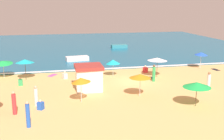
{
  "coord_description": "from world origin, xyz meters",
  "views": [
    {
      "loc": [
        -8.17,
        -27.8,
        8.12
      ],
      "look_at": [
        -1.6,
        2.51,
        0.8
      ],
      "focal_mm": 44.98,
      "sensor_mm": 36.0,
      "label": 1
    }
  ],
  "objects_px": {
    "beach_umbrella_8": "(157,59)",
    "beachgoer_7": "(209,81)",
    "small_boat_0": "(119,46)",
    "beachgoer_10": "(145,70)",
    "beachgoer_4": "(28,115)",
    "beachgoer_9": "(154,73)",
    "beachgoer_11": "(41,105)",
    "lifeguard_cabana": "(89,77)",
    "beach_umbrella_7": "(113,62)",
    "beach_umbrella_4": "(81,80)",
    "small_boat_1": "(77,59)",
    "beachgoer_2": "(14,103)",
    "beach_umbrella_1": "(3,62)",
    "beach_umbrella_3": "(140,76)",
    "beachgoer_0": "(65,76)",
    "beach_umbrella_2": "(25,61)",
    "beachgoer_8": "(20,82)",
    "beach_umbrella_0": "(197,85)",
    "beach_umbrella_6": "(201,54)",
    "beachgoer_6": "(36,96)"
  },
  "relations": [
    {
      "from": "beach_umbrella_8",
      "to": "beachgoer_7",
      "type": "bearing_deg",
      "value": -61.86
    },
    {
      "from": "small_boat_0",
      "to": "beachgoer_10",
      "type": "bearing_deg",
      "value": -94.08
    },
    {
      "from": "beach_umbrella_8",
      "to": "beachgoer_4",
      "type": "relative_size",
      "value": 1.63
    },
    {
      "from": "beachgoer_9",
      "to": "beachgoer_11",
      "type": "bearing_deg",
      "value": -152.99
    },
    {
      "from": "beachgoer_4",
      "to": "beachgoer_11",
      "type": "distance_m",
      "value": 3.32
    },
    {
      "from": "lifeguard_cabana",
      "to": "beachgoer_9",
      "type": "relative_size",
      "value": 1.44
    },
    {
      "from": "beach_umbrella_7",
      "to": "beach_umbrella_8",
      "type": "relative_size",
      "value": 0.76
    },
    {
      "from": "beach_umbrella_4",
      "to": "small_boat_1",
      "type": "height_order",
      "value": "beach_umbrella_4"
    },
    {
      "from": "lifeguard_cabana",
      "to": "beachgoer_2",
      "type": "bearing_deg",
      "value": -141.17
    },
    {
      "from": "beach_umbrella_1",
      "to": "beach_umbrella_3",
      "type": "bearing_deg",
      "value": -36.24
    },
    {
      "from": "beachgoer_2",
      "to": "beachgoer_4",
      "type": "distance_m",
      "value": 2.86
    },
    {
      "from": "beachgoer_2",
      "to": "beachgoer_0",
      "type": "bearing_deg",
      "value": 66.24
    },
    {
      "from": "beach_umbrella_3",
      "to": "beach_umbrella_4",
      "type": "xyz_separation_m",
      "value": [
        -5.32,
        -0.47,
        0.06
      ]
    },
    {
      "from": "beach_umbrella_2",
      "to": "beachgoer_2",
      "type": "height_order",
      "value": "beach_umbrella_2"
    },
    {
      "from": "lifeguard_cabana",
      "to": "beachgoer_8",
      "type": "xyz_separation_m",
      "value": [
        -6.64,
        2.82,
        -0.87
      ]
    },
    {
      "from": "beach_umbrella_2",
      "to": "beachgoer_0",
      "type": "bearing_deg",
      "value": -7.14
    },
    {
      "from": "lifeguard_cabana",
      "to": "beach_umbrella_7",
      "type": "height_order",
      "value": "lifeguard_cabana"
    },
    {
      "from": "beachgoer_2",
      "to": "beachgoer_7",
      "type": "bearing_deg",
      "value": 8.19
    },
    {
      "from": "beach_umbrella_0",
      "to": "beach_umbrella_1",
      "type": "bearing_deg",
      "value": 142.36
    },
    {
      "from": "beachgoer_2",
      "to": "beachgoer_8",
      "type": "relative_size",
      "value": 2.13
    },
    {
      "from": "beach_umbrella_6",
      "to": "beach_umbrella_4",
      "type": "bearing_deg",
      "value": -149.81
    },
    {
      "from": "beach_umbrella_6",
      "to": "lifeguard_cabana",
      "type": "bearing_deg",
      "value": -158.46
    },
    {
      "from": "lifeguard_cabana",
      "to": "small_boat_0",
      "type": "relative_size",
      "value": 0.91
    },
    {
      "from": "beach_umbrella_6",
      "to": "beachgoer_9",
      "type": "relative_size",
      "value": 1.17
    },
    {
      "from": "beachgoer_11",
      "to": "beach_umbrella_4",
      "type": "bearing_deg",
      "value": 16.46
    },
    {
      "from": "beachgoer_10",
      "to": "small_boat_1",
      "type": "bearing_deg",
      "value": 131.03
    },
    {
      "from": "beach_umbrella_7",
      "to": "beachgoer_2",
      "type": "height_order",
      "value": "beach_umbrella_7"
    },
    {
      "from": "beach_umbrella_0",
      "to": "beach_umbrella_8",
      "type": "relative_size",
      "value": 0.95
    },
    {
      "from": "beachgoer_9",
      "to": "beachgoer_6",
      "type": "bearing_deg",
      "value": -157.47
    },
    {
      "from": "beach_umbrella_8",
      "to": "beachgoer_9",
      "type": "xyz_separation_m",
      "value": [
        -1.03,
        -1.76,
        -1.16
      ]
    },
    {
      "from": "beachgoer_7",
      "to": "beachgoer_10",
      "type": "relative_size",
      "value": 2.03
    },
    {
      "from": "beach_umbrella_8",
      "to": "beachgoer_10",
      "type": "xyz_separation_m",
      "value": [
        -0.61,
        2.26,
        -1.69
      ]
    },
    {
      "from": "beach_umbrella_3",
      "to": "beachgoer_2",
      "type": "xyz_separation_m",
      "value": [
        -10.52,
        -2.04,
        -1.03
      ]
    },
    {
      "from": "beach_umbrella_7",
      "to": "beachgoer_2",
      "type": "relative_size",
      "value": 1.27
    },
    {
      "from": "beach_umbrella_8",
      "to": "beachgoer_4",
      "type": "xyz_separation_m",
      "value": [
        -13.36,
        -10.89,
        -1.16
      ]
    },
    {
      "from": "beach_umbrella_0",
      "to": "beach_umbrella_3",
      "type": "bearing_deg",
      "value": 137.82
    },
    {
      "from": "beach_umbrella_3",
      "to": "small_boat_1",
      "type": "xyz_separation_m",
      "value": [
        -4.03,
        17.07,
        -1.47
      ]
    },
    {
      "from": "beachgoer_0",
      "to": "small_boat_1",
      "type": "xyz_separation_m",
      "value": [
        2.24,
        9.47,
        0.06
      ]
    },
    {
      "from": "beachgoer_4",
      "to": "beachgoer_10",
      "type": "xyz_separation_m",
      "value": [
        12.75,
        13.15,
        -0.53
      ]
    },
    {
      "from": "beach_umbrella_7",
      "to": "beachgoer_4",
      "type": "height_order",
      "value": "beach_umbrella_7"
    },
    {
      "from": "beachgoer_8",
      "to": "beachgoer_2",
      "type": "bearing_deg",
      "value": -87.61
    },
    {
      "from": "lifeguard_cabana",
      "to": "beach_umbrella_1",
      "type": "height_order",
      "value": "lifeguard_cabana"
    },
    {
      "from": "beachgoer_6",
      "to": "small_boat_0",
      "type": "distance_m",
      "value": 31.24
    },
    {
      "from": "beach_umbrella_3",
      "to": "beach_umbrella_7",
      "type": "xyz_separation_m",
      "value": [
        -0.81,
        7.58,
        -0.19
      ]
    },
    {
      "from": "beach_umbrella_7",
      "to": "small_boat_0",
      "type": "height_order",
      "value": "beach_umbrella_7"
    },
    {
      "from": "beach_umbrella_4",
      "to": "beachgoer_0",
      "type": "xyz_separation_m",
      "value": [
        -0.95,
        8.07,
        -1.59
      ]
    },
    {
      "from": "beachgoer_10",
      "to": "small_boat_0",
      "type": "xyz_separation_m",
      "value": [
        1.36,
        19.04,
        0.04
      ]
    },
    {
      "from": "beachgoer_6",
      "to": "beachgoer_7",
      "type": "distance_m",
      "value": 16.13
    },
    {
      "from": "beach_umbrella_6",
      "to": "beachgoer_0",
      "type": "relative_size",
      "value": 2.54
    },
    {
      "from": "beach_umbrella_0",
      "to": "beach_umbrella_1",
      "type": "relative_size",
      "value": 1.32
    }
  ]
}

